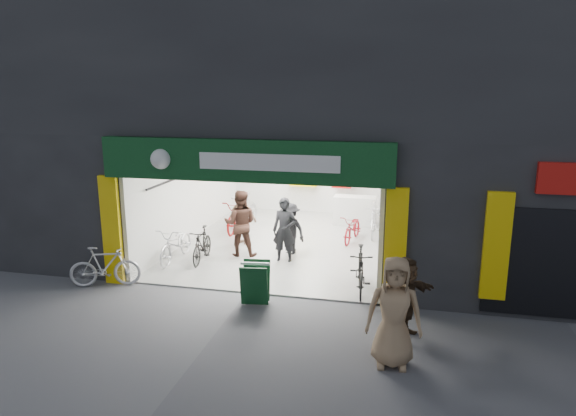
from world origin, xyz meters
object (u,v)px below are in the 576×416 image
(bike_left_front, at_px, (176,244))
(pedestrian_near, at_px, (394,312))
(bike_right_front, at_px, (360,270))
(sandwich_board, at_px, (255,282))
(parked_bike, at_px, (105,266))

(bike_left_front, xyz_separation_m, pedestrian_near, (5.80, -4.13, 0.46))
(bike_left_front, xyz_separation_m, bike_right_front, (5.00, -1.09, 0.04))
(pedestrian_near, xyz_separation_m, sandwich_board, (-2.94, 1.89, -0.45))
(parked_bike, relative_size, sandwich_board, 1.79)
(bike_right_front, bearing_deg, bike_left_front, 161.89)
(bike_right_front, height_order, sandwich_board, bike_right_front)
(parked_bike, distance_m, pedestrian_near, 6.99)
(bike_right_front, height_order, parked_bike, bike_right_front)
(pedestrian_near, distance_m, sandwich_board, 3.52)
(bike_left_front, height_order, bike_right_front, bike_right_front)
(bike_right_front, distance_m, parked_bike, 5.93)
(parked_bike, xyz_separation_m, sandwich_board, (3.71, -0.20, 0.01))
(sandwich_board, bearing_deg, pedestrian_near, -40.33)
(sandwich_board, bearing_deg, bike_left_front, 134.25)
(bike_left_front, distance_m, sandwich_board, 3.63)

